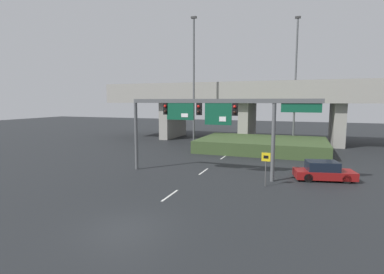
{
  "coord_description": "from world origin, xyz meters",
  "views": [
    {
      "loc": [
        7.61,
        -11.49,
        5.92
      ],
      "look_at": [
        0.0,
        9.22,
        3.26
      ],
      "focal_mm": 28.0,
      "sensor_mm": 36.0,
      "label": 1
    }
  ],
  "objects_px": {
    "speed_limit_sign": "(266,164)",
    "parked_sedan_near_right": "(323,171)",
    "highway_light_pole_far": "(295,80)",
    "highway_light_pole_near": "(194,80)",
    "signal_gantry": "(211,114)"
  },
  "relations": [
    {
      "from": "signal_gantry",
      "to": "parked_sedan_near_right",
      "type": "relative_size",
      "value": 3.27
    },
    {
      "from": "signal_gantry",
      "to": "highway_light_pole_far",
      "type": "height_order",
      "value": "highway_light_pole_far"
    },
    {
      "from": "signal_gantry",
      "to": "highway_light_pole_near",
      "type": "relative_size",
      "value": 0.9
    },
    {
      "from": "speed_limit_sign",
      "to": "highway_light_pole_near",
      "type": "bearing_deg",
      "value": 124.4
    },
    {
      "from": "signal_gantry",
      "to": "parked_sedan_near_right",
      "type": "height_order",
      "value": "signal_gantry"
    },
    {
      "from": "highway_light_pole_near",
      "to": "highway_light_pole_far",
      "type": "bearing_deg",
      "value": 17.67
    },
    {
      "from": "speed_limit_sign",
      "to": "highway_light_pole_near",
      "type": "height_order",
      "value": "highway_light_pole_near"
    },
    {
      "from": "highway_light_pole_far",
      "to": "highway_light_pole_near",
      "type": "bearing_deg",
      "value": -162.33
    },
    {
      "from": "signal_gantry",
      "to": "parked_sedan_near_right",
      "type": "xyz_separation_m",
      "value": [
        8.32,
        1.73,
        -4.25
      ]
    },
    {
      "from": "speed_limit_sign",
      "to": "parked_sedan_near_right",
      "type": "height_order",
      "value": "speed_limit_sign"
    },
    {
      "from": "speed_limit_sign",
      "to": "parked_sedan_near_right",
      "type": "bearing_deg",
      "value": 39.87
    },
    {
      "from": "speed_limit_sign",
      "to": "highway_light_pole_far",
      "type": "xyz_separation_m",
      "value": [
        1.23,
        20.3,
        7.01
      ]
    },
    {
      "from": "signal_gantry",
      "to": "speed_limit_sign",
      "type": "bearing_deg",
      "value": -19.12
    },
    {
      "from": "highway_light_pole_near",
      "to": "highway_light_pole_far",
      "type": "height_order",
      "value": "highway_light_pole_near"
    },
    {
      "from": "speed_limit_sign",
      "to": "parked_sedan_near_right",
      "type": "relative_size",
      "value": 0.53
    }
  ]
}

